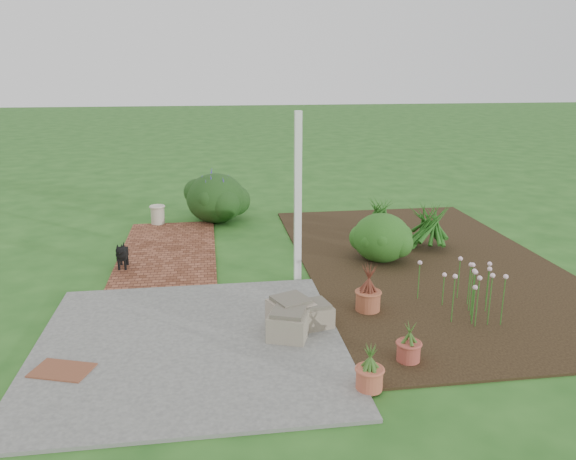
{
  "coord_description": "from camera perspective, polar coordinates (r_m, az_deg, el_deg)",
  "views": [
    {
      "loc": [
        -0.97,
        -7.69,
        3.08
      ],
      "look_at": [
        0.2,
        0.4,
        0.7
      ],
      "focal_mm": 35.0,
      "sensor_mm": 36.0,
      "label": 1
    }
  ],
  "objects": [
    {
      "name": "veranda_post",
      "position": [
        8.1,
        1.0,
        3.18
      ],
      "size": [
        0.1,
        0.1,
        2.5
      ],
      "primitive_type": "cube",
      "color": "white",
      "rests_on": "ground"
    },
    {
      "name": "stone_trough_far",
      "position": [
        6.93,
        2.7,
        -8.63
      ],
      "size": [
        0.46,
        0.46,
        0.26
      ],
      "primitive_type": "cube",
      "rotation": [
        0.0,
        0.0,
        0.22
      ],
      "color": "#746755",
      "rests_on": "concrete_patio"
    },
    {
      "name": "terracotta_pot_small_right",
      "position": [
        5.75,
        8.27,
        -14.72
      ],
      "size": [
        0.27,
        0.27,
        0.22
      ],
      "primitive_type": "cylinder",
      "rotation": [
        0.0,
        0.0,
        0.03
      ],
      "color": "#B7573E",
      "rests_on": "garden_bed"
    },
    {
      "name": "cream_ceramic_urn",
      "position": [
        11.58,
        -13.1,
        1.51
      ],
      "size": [
        0.3,
        0.3,
        0.36
      ],
      "primitive_type": "cylinder",
      "rotation": [
        0.0,
        0.0,
        0.11
      ],
      "color": "#BEB59D",
      "rests_on": "brick_path"
    },
    {
      "name": "terracotta_pot_small_left",
      "position": [
        6.32,
        12.15,
        -11.96
      ],
      "size": [
        0.32,
        0.32,
        0.21
      ],
      "primitive_type": "cylinder",
      "rotation": [
        0.0,
        0.0,
        0.32
      ],
      "color": "#A84638",
      "rests_on": "garden_bed"
    },
    {
      "name": "terracotta_pot_bronze",
      "position": [
        7.42,
        8.13,
        -7.12
      ],
      "size": [
        0.38,
        0.38,
        0.26
      ],
      "primitive_type": "cylinder",
      "rotation": [
        0.0,
        0.0,
        0.2
      ],
      "color": "#9D5235",
      "rests_on": "garden_bed"
    },
    {
      "name": "black_dog",
      "position": [
        9.13,
        -16.51,
        -2.32
      ],
      "size": [
        0.14,
        0.47,
        0.4
      ],
      "rotation": [
        0.0,
        0.0,
        -0.01
      ],
      "color": "black",
      "rests_on": "brick_path"
    },
    {
      "name": "stone_trough_mid",
      "position": [
        6.9,
        0.29,
        -8.47
      ],
      "size": [
        0.61,
        0.61,
        0.31
      ],
      "primitive_type": "cube",
      "rotation": [
        0.0,
        0.0,
        0.4
      ],
      "color": "gray",
      "rests_on": "concrete_patio"
    },
    {
      "name": "agapanthus_clump_front",
      "position": [
        11.04,
        9.21,
        2.07
      ],
      "size": [
        0.94,
        0.94,
        0.77
      ],
      "primitive_type": null,
      "rotation": [
        0.0,
        0.0,
        0.08
      ],
      "color": "#10380A",
      "rests_on": "garden_bed"
    },
    {
      "name": "purple_flowering_bush",
      "position": [
        11.63,
        -7.34,
        3.36
      ],
      "size": [
        1.46,
        1.46,
        1.02
      ],
      "primitive_type": "ellipsoid",
      "rotation": [
        0.0,
        0.0,
        -0.25
      ],
      "color": "black",
      "rests_on": "ground"
    },
    {
      "name": "coir_doormat",
      "position": [
        6.46,
        -21.97,
        -13.07
      ],
      "size": [
        0.69,
        0.56,
        0.02
      ],
      "primitive_type": "cube",
      "rotation": [
        0.0,
        0.0,
        -0.33
      ],
      "color": "brown",
      "rests_on": "concrete_patio"
    },
    {
      "name": "brick_path",
      "position": [
        9.95,
        -12.03,
        -2.04
      ],
      "size": [
        1.6,
        3.5,
        0.04
      ],
      "primitive_type": "cube",
      "color": "brown",
      "rests_on": "ground"
    },
    {
      "name": "concrete_patio",
      "position": [
        6.69,
        -9.91,
        -11.27
      ],
      "size": [
        3.5,
        3.5,
        0.04
      ],
      "primitive_type": "cube",
      "color": "#5A5957",
      "rests_on": "ground"
    },
    {
      "name": "garden_bed",
      "position": [
        9.41,
        13.94,
        -3.28
      ],
      "size": [
        4.0,
        7.0,
        0.03
      ],
      "primitive_type": "cube",
      "color": "black",
      "rests_on": "ground"
    },
    {
      "name": "agapanthus_clump_back",
      "position": [
        10.02,
        14.13,
        0.92
      ],
      "size": [
        1.24,
        1.24,
        0.97
      ],
      "primitive_type": null,
      "rotation": [
        0.0,
        0.0,
        0.16
      ],
      "color": "#1A3F13",
      "rests_on": "garden_bed"
    },
    {
      "name": "pink_flower_patch",
      "position": [
        7.59,
        17.63,
        -5.46
      ],
      "size": [
        1.27,
        1.27,
        0.69
      ],
      "primitive_type": null,
      "rotation": [
        0.0,
        0.0,
        0.2
      ],
      "color": "#113D0F",
      "rests_on": "garden_bed"
    },
    {
      "name": "evergreen_shrub",
      "position": [
        9.25,
        9.49,
        -0.64
      ],
      "size": [
        0.99,
        0.99,
        0.8
      ],
      "primitive_type": "ellipsoid",
      "rotation": [
        0.0,
        0.0,
        0.05
      ],
      "color": "#144116",
      "rests_on": "garden_bed"
    },
    {
      "name": "stone_trough_near",
      "position": [
        6.63,
        0.05,
        -9.66
      ],
      "size": [
        0.56,
        0.56,
        0.29
      ],
      "primitive_type": "cube",
      "rotation": [
        0.0,
        0.0,
        -0.36
      ],
      "color": "#716655",
      "rests_on": "concrete_patio"
    },
    {
      "name": "ground",
      "position": [
        8.34,
        -0.97,
        -5.44
      ],
      "size": [
        80.0,
        80.0,
        0.0
      ],
      "primitive_type": "plane",
      "color": "#23571B",
      "rests_on": "ground"
    }
  ]
}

